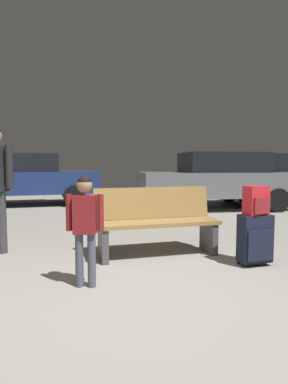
# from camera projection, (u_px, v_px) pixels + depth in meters

# --- Properties ---
(ground_plane) EXTENTS (18.00, 18.00, 0.10)m
(ground_plane) POSITION_uv_depth(u_px,v_px,m) (109.00, 225.00, 6.77)
(ground_plane) COLOR gray
(bench) EXTENTS (1.64, 0.66, 0.89)m
(bench) POSITION_uv_depth(u_px,v_px,m) (156.00, 222.00, 4.31)
(bench) COLOR #9E7A42
(bench) RESTS_ON ground_plane
(suitcase) EXTENTS (0.40, 0.26, 0.60)m
(suitcase) POSITION_uv_depth(u_px,v_px,m) (255.00, 239.00, 3.86)
(suitcase) COLOR #191E33
(suitcase) RESTS_ON ground_plane
(backpack_bright) EXTENTS (0.31, 0.25, 0.34)m
(backpack_bright) POSITION_uv_depth(u_px,v_px,m) (257.00, 201.00, 3.82)
(backpack_bright) COLOR red
(backpack_bright) RESTS_ON suitcase
(child) EXTENTS (0.36, 0.24, 1.09)m
(child) POSITION_uv_depth(u_px,v_px,m) (85.00, 219.00, 3.15)
(child) COLOR #4C5160
(child) RESTS_ON ground_plane
(parked_car_near) EXTENTS (4.17, 1.95, 1.51)m
(parked_car_near) POSITION_uv_depth(u_px,v_px,m) (218.00, 179.00, 8.80)
(parked_car_near) COLOR slate
(parked_car_near) RESTS_ON ground_plane
(parked_car_far) EXTENTS (4.24, 2.10, 1.51)m
(parked_car_far) POSITION_uv_depth(u_px,v_px,m) (26.00, 178.00, 9.65)
(parked_car_far) COLOR navy
(parked_car_far) RESTS_ON ground_plane
(parked_car_side) EXTENTS (4.13, 1.85, 1.51)m
(parked_car_side) POSITION_uv_depth(u_px,v_px,m) (281.00, 177.00, 9.99)
(parked_car_side) COLOR black
(parked_car_side) RESTS_ON ground_plane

